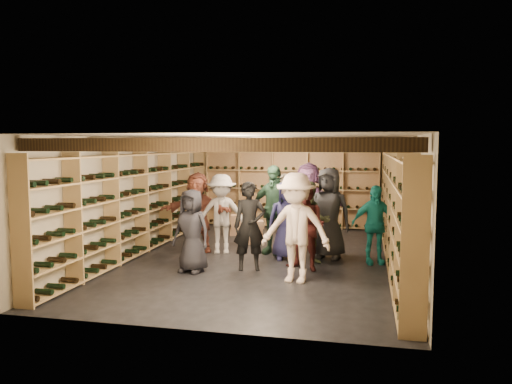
{
  "coord_description": "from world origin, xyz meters",
  "views": [
    {
      "loc": [
        2.01,
        -9.6,
        2.27
      ],
      "look_at": [
        -0.16,
        0.2,
        1.3
      ],
      "focal_mm": 35.0,
      "sensor_mm": 36.0,
      "label": 1
    }
  ],
  "objects_px": {
    "person_5": "(197,212)",
    "person_11": "(308,205)",
    "person_12": "(329,213)",
    "person_9": "(221,214)",
    "person_7": "(284,212)",
    "person_10": "(273,210)",
    "crate_loose": "(316,234)",
    "person_4": "(374,225)",
    "crate_stack_left": "(241,225)",
    "person_0": "(192,231)",
    "person_6": "(287,220)",
    "person_3": "(296,228)",
    "person_8": "(305,227)",
    "crate_stack_right": "(252,232)",
    "person_2": "(310,223)",
    "person_1": "(250,226)"
  },
  "relations": [
    {
      "from": "person_5",
      "to": "person_11",
      "type": "height_order",
      "value": "person_11"
    },
    {
      "from": "person_12",
      "to": "person_9",
      "type": "bearing_deg",
      "value": -167.99
    },
    {
      "from": "person_7",
      "to": "person_10",
      "type": "xyz_separation_m",
      "value": [
        -0.13,
        -0.53,
        0.11
      ]
    },
    {
      "from": "crate_loose",
      "to": "person_4",
      "type": "distance_m",
      "value": 2.91
    },
    {
      "from": "crate_stack_left",
      "to": "person_9",
      "type": "xyz_separation_m",
      "value": [
        0.12,
        -2.11,
        0.57
      ]
    },
    {
      "from": "person_10",
      "to": "person_0",
      "type": "bearing_deg",
      "value": -104.49
    },
    {
      "from": "person_4",
      "to": "person_6",
      "type": "height_order",
      "value": "person_6"
    },
    {
      "from": "crate_loose",
      "to": "person_9",
      "type": "height_order",
      "value": "person_9"
    },
    {
      "from": "person_3",
      "to": "person_8",
      "type": "bearing_deg",
      "value": 95.45
    },
    {
      "from": "person_0",
      "to": "person_5",
      "type": "height_order",
      "value": "person_5"
    },
    {
      "from": "crate_loose",
      "to": "crate_stack_right",
      "type": "bearing_deg",
      "value": -142.08
    },
    {
      "from": "person_10",
      "to": "person_2",
      "type": "bearing_deg",
      "value": -21.05
    },
    {
      "from": "person_7",
      "to": "person_10",
      "type": "distance_m",
      "value": 0.56
    },
    {
      "from": "person_3",
      "to": "person_11",
      "type": "relative_size",
      "value": 0.97
    },
    {
      "from": "person_5",
      "to": "person_12",
      "type": "bearing_deg",
      "value": -1.73
    },
    {
      "from": "crate_loose",
      "to": "person_1",
      "type": "xyz_separation_m",
      "value": [
        -0.85,
        -3.46,
        0.71
      ]
    },
    {
      "from": "crate_stack_right",
      "to": "crate_loose",
      "type": "relative_size",
      "value": 1.16
    },
    {
      "from": "person_0",
      "to": "person_3",
      "type": "relative_size",
      "value": 0.82
    },
    {
      "from": "crate_loose",
      "to": "person_3",
      "type": "relative_size",
      "value": 0.28
    },
    {
      "from": "person_8",
      "to": "person_9",
      "type": "distance_m",
      "value": 2.15
    },
    {
      "from": "person_3",
      "to": "person_6",
      "type": "xyz_separation_m",
      "value": [
        -0.4,
        1.6,
        -0.13
      ]
    },
    {
      "from": "person_0",
      "to": "person_7",
      "type": "distance_m",
      "value": 2.64
    },
    {
      "from": "crate_stack_left",
      "to": "person_11",
      "type": "relative_size",
      "value": 0.3
    },
    {
      "from": "crate_loose",
      "to": "person_10",
      "type": "relative_size",
      "value": 0.27
    },
    {
      "from": "person_4",
      "to": "person_10",
      "type": "bearing_deg",
      "value": 151.15
    },
    {
      "from": "crate_stack_left",
      "to": "person_7",
      "type": "bearing_deg",
      "value": -46.69
    },
    {
      "from": "crate_stack_right",
      "to": "person_8",
      "type": "relative_size",
      "value": 0.37
    },
    {
      "from": "person_0",
      "to": "person_9",
      "type": "bearing_deg",
      "value": 100.85
    },
    {
      "from": "person_0",
      "to": "person_11",
      "type": "distance_m",
      "value": 3.12
    },
    {
      "from": "person_2",
      "to": "person_10",
      "type": "relative_size",
      "value": 0.85
    },
    {
      "from": "person_4",
      "to": "person_10",
      "type": "relative_size",
      "value": 0.81
    },
    {
      "from": "person_8",
      "to": "person_12",
      "type": "height_order",
      "value": "person_12"
    },
    {
      "from": "person_9",
      "to": "person_10",
      "type": "xyz_separation_m",
      "value": [
        1.07,
        0.18,
        0.1
      ]
    },
    {
      "from": "person_5",
      "to": "person_8",
      "type": "distance_m",
      "value": 2.67
    },
    {
      "from": "person_9",
      "to": "person_11",
      "type": "relative_size",
      "value": 0.88
    },
    {
      "from": "person_9",
      "to": "person_8",
      "type": "bearing_deg",
      "value": -44.53
    },
    {
      "from": "crate_stack_left",
      "to": "crate_stack_right",
      "type": "bearing_deg",
      "value": -62.27
    },
    {
      "from": "crate_stack_left",
      "to": "person_7",
      "type": "distance_m",
      "value": 2.0
    },
    {
      "from": "person_3",
      "to": "person_10",
      "type": "xyz_separation_m",
      "value": [
        -0.75,
        2.03,
        0.02
      ]
    },
    {
      "from": "crate_stack_left",
      "to": "person_0",
      "type": "height_order",
      "value": "person_0"
    },
    {
      "from": "crate_stack_right",
      "to": "person_7",
      "type": "height_order",
      "value": "person_7"
    },
    {
      "from": "person_0",
      "to": "person_5",
      "type": "bearing_deg",
      "value": 119.34
    },
    {
      "from": "person_3",
      "to": "person_12",
      "type": "xyz_separation_m",
      "value": [
        0.39,
        1.88,
        0.0
      ]
    },
    {
      "from": "person_1",
      "to": "person_3",
      "type": "relative_size",
      "value": 0.89
    },
    {
      "from": "person_11",
      "to": "person_8",
      "type": "bearing_deg",
      "value": -76.95
    },
    {
      "from": "person_5",
      "to": "person_7",
      "type": "height_order",
      "value": "person_5"
    },
    {
      "from": "crate_loose",
      "to": "person_2",
      "type": "relative_size",
      "value": 0.32
    },
    {
      "from": "crate_loose",
      "to": "person_11",
      "type": "distance_m",
      "value": 1.52
    },
    {
      "from": "crate_loose",
      "to": "person_12",
      "type": "relative_size",
      "value": 0.28
    },
    {
      "from": "person_3",
      "to": "crate_loose",
      "type": "bearing_deg",
      "value": 100.89
    }
  ]
}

